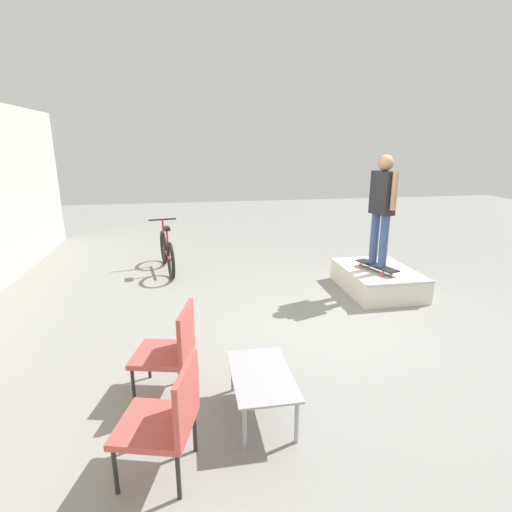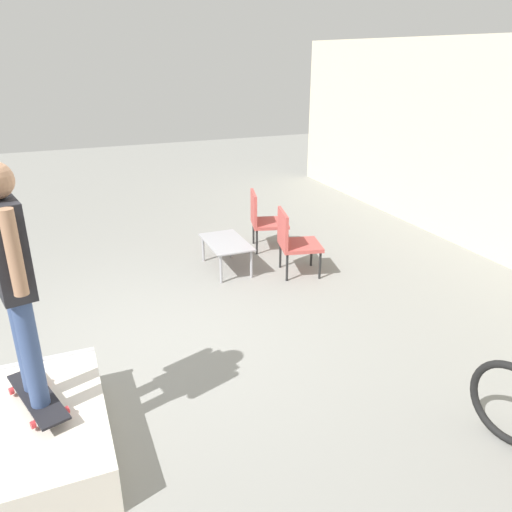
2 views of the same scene
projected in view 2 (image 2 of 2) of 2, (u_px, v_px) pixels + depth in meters
name	position (u px, v px, depth m)	size (l,w,h in m)	color
ground_plane	(153.00, 343.00, 5.12)	(24.00, 24.00, 0.00)	gray
skate_ramp_box	(31.00, 438.00, 3.60)	(1.48, 1.07, 0.40)	silver
skateboard_on_ramp	(38.00, 397.00, 3.62)	(0.80, 0.43, 0.07)	black
person_skater	(11.00, 269.00, 3.23)	(0.56, 0.28, 1.70)	#384C7A
coffee_table	(226.00, 245.00, 6.74)	(0.89, 0.52, 0.41)	#9E9EA3
patio_chair_left	(264.00, 218.00, 7.41)	(0.64, 0.64, 0.88)	black
patio_chair_right	(294.00, 240.00, 6.56)	(0.63, 0.63, 0.88)	black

